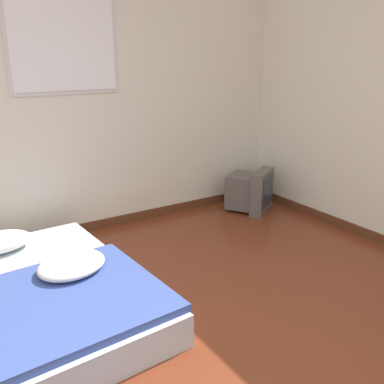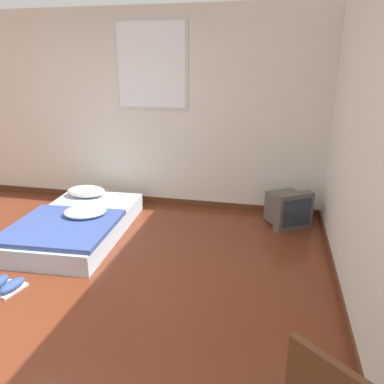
% 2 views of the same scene
% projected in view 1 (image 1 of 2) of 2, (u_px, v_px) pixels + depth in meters
% --- Properties ---
extents(wall_back, '(7.58, 0.08, 2.60)m').
position_uv_depth(wall_back, '(31.00, 100.00, 3.66)').
color(wall_back, silver).
rests_on(wall_back, ground_plane).
extents(mattress_bed, '(1.18, 1.87, 0.36)m').
position_uv_depth(mattress_bed, '(52.00, 290.00, 2.90)').
color(mattress_bed, silver).
rests_on(mattress_bed, ground_plane).
extents(crt_tv, '(0.58, 0.59, 0.46)m').
position_uv_depth(crt_tv, '(251.00, 191.00, 4.76)').
color(crt_tv, '#56514C').
rests_on(crt_tv, ground_plane).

